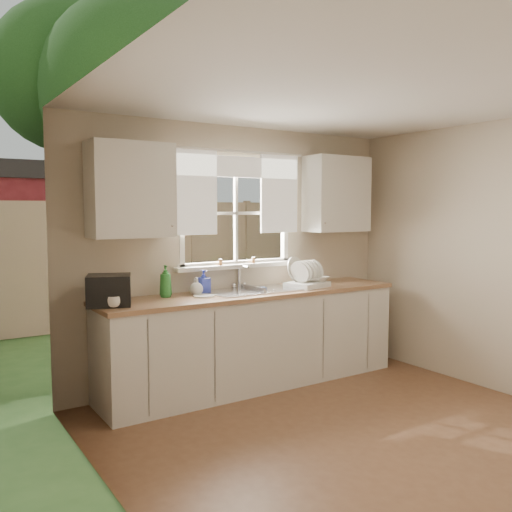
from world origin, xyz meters
TOP-DOWN VIEW (x-y plane):
  - ground at (0.00, 0.00)m, footprint 4.00×4.00m
  - room_walls at (0.00, -0.07)m, footprint 3.62×4.02m
  - ceiling at (0.00, 0.00)m, footprint 3.60×4.00m
  - window at (0.00, 2.00)m, footprint 1.38×0.16m
  - curtains at (0.00, 1.95)m, footprint 1.50×0.03m
  - base_cabinets at (0.00, 1.68)m, footprint 3.00×0.62m
  - countertop at (0.00, 1.68)m, footprint 3.04×0.65m
  - upper_cabinet_left at (-1.15, 1.82)m, footprint 0.70×0.33m
  - upper_cabinet_right at (1.15, 1.82)m, footprint 0.70×0.33m
  - wall_outlet at (0.88, 1.99)m, footprint 0.08×0.01m
  - sill_jars at (-0.03, 1.94)m, footprint 0.42×0.04m
  - backyard at (0.58, 8.42)m, footprint 20.00×10.00m
  - sink at (0.00, 1.71)m, footprint 0.88×0.52m
  - dish_rack at (0.59, 1.63)m, footprint 0.46×0.39m
  - bowl at (0.70, 1.58)m, footprint 0.26×0.26m
  - soap_bottle_a at (-0.85, 1.82)m, footprint 0.12×0.13m
  - soap_bottle_b at (-0.46, 1.83)m, footprint 0.11×0.11m
  - soap_bottle_c at (-0.56, 1.79)m, footprint 0.14×0.14m
  - saucer at (-0.55, 1.66)m, footprint 0.20×0.20m
  - cup at (-1.40, 1.56)m, footprint 0.15×0.15m
  - black_appliance at (-1.40, 1.69)m, footprint 0.43×0.40m

SIDE VIEW (x-z plane):
  - ground at x=0.00m, z-range 0.00..0.00m
  - base_cabinets at x=0.00m, z-range 0.00..0.87m
  - sink at x=0.00m, z-range 0.64..1.04m
  - countertop at x=0.00m, z-range 0.87..0.91m
  - saucer at x=-0.55m, z-range 0.91..0.92m
  - cup at x=-1.40m, z-range 0.91..1.00m
  - bowl at x=0.70m, z-range 0.96..1.01m
  - soap_bottle_c at x=-0.56m, z-range 0.91..1.07m
  - dish_rack at x=0.59m, z-range 0.84..1.14m
  - soap_bottle_b at x=-0.46m, z-range 0.91..1.13m
  - black_appliance at x=-1.40m, z-range 0.91..1.16m
  - soap_bottle_a at x=-0.85m, z-range 0.91..1.20m
  - wall_outlet at x=0.88m, z-range 1.02..1.14m
  - sill_jars at x=-0.03m, z-range 1.15..1.21m
  - room_walls at x=0.00m, z-range -0.01..2.49m
  - window at x=0.00m, z-range 0.95..2.02m
  - upper_cabinet_left at x=-1.15m, z-range 1.45..2.25m
  - upper_cabinet_right at x=1.15m, z-range 1.45..2.25m
  - curtains at x=0.00m, z-range 1.53..2.34m
  - ceiling at x=0.00m, z-range 2.49..2.51m
  - backyard at x=0.58m, z-range 0.40..6.53m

